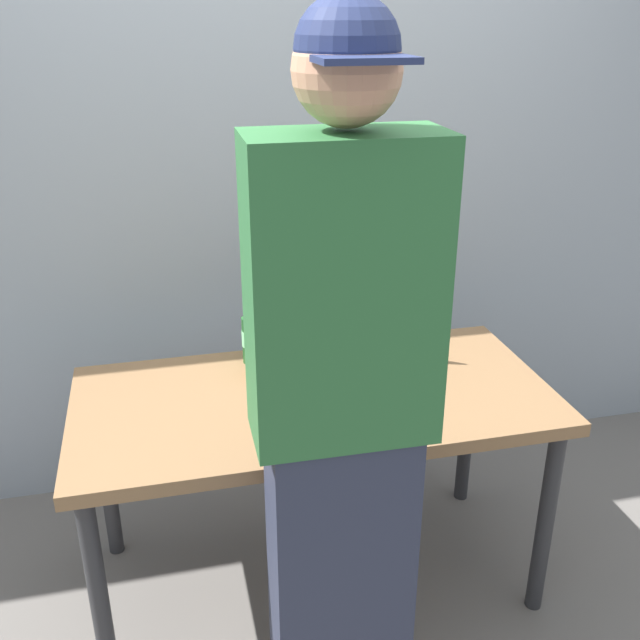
{
  "coord_description": "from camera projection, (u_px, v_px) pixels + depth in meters",
  "views": [
    {
      "loc": [
        -0.44,
        -1.92,
        1.85
      ],
      "look_at": [
        0.02,
        0.0,
        0.98
      ],
      "focal_mm": 40.42,
      "sensor_mm": 36.0,
      "label": 1
    }
  ],
  "objects": [
    {
      "name": "ground_plane",
      "position": [
        315.0,
        576.0,
        2.54
      ],
      "size": [
        8.0,
        8.0,
        0.0
      ],
      "primitive_type": "plane",
      "color": "slate",
      "rests_on": "ground"
    },
    {
      "name": "desk",
      "position": [
        314.0,
        415.0,
        2.28
      ],
      "size": [
        1.49,
        0.72,
        0.73
      ],
      "color": "olive",
      "rests_on": "ground"
    },
    {
      "name": "laptop",
      "position": [
        360.0,
        354.0,
        2.38
      ],
      "size": [
        0.43,
        0.39,
        0.24
      ],
      "color": "#383D4C",
      "rests_on": "desk"
    },
    {
      "name": "beer_bottle_brown",
      "position": [
        278.0,
        331.0,
        2.42
      ],
      "size": [
        0.07,
        0.07,
        0.28
      ],
      "color": "#472B14",
      "rests_on": "desk"
    },
    {
      "name": "beer_bottle_dark",
      "position": [
        257.0,
        347.0,
        2.31
      ],
      "size": [
        0.07,
        0.07,
        0.28
      ],
      "color": "brown",
      "rests_on": "desk"
    },
    {
      "name": "beer_bottle_amber",
      "position": [
        252.0,
        335.0,
        2.41
      ],
      "size": [
        0.07,
        0.07,
        0.27
      ],
      "color": "#1E5123",
      "rests_on": "desk"
    },
    {
      "name": "person_figure",
      "position": [
        342.0,
        412.0,
        1.69
      ],
      "size": [
        0.42,
        0.3,
        1.88
      ],
      "color": "#2D3347",
      "rests_on": "ground"
    },
    {
      "name": "back_wall",
      "position": [
        268.0,
        164.0,
        2.7
      ],
      "size": [
        6.0,
        0.1,
        2.6
      ],
      "primitive_type": "cube",
      "color": "#99A3AD",
      "rests_on": "ground"
    }
  ]
}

